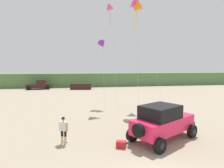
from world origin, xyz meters
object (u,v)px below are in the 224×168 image
at_px(kite_orange_streamer, 138,5).
at_px(cooler_box, 121,144).
at_px(kite_yellow_diamond, 136,8).
at_px(kite_purple_stunt, 111,8).
at_px(distant_pickup, 39,85).
at_px(jeep, 163,121).
at_px(person_watching, 64,129).
at_px(kite_pink_ribbon, 102,45).
at_px(distant_sedan, 81,86).

bearing_deg(kite_orange_streamer, cooler_box, -112.68).
height_order(kite_yellow_diamond, kite_purple_stunt, kite_purple_stunt).
bearing_deg(distant_pickup, jeep, -65.55).
bearing_deg(kite_orange_streamer, person_watching, -131.32).
bearing_deg(cooler_box, kite_pink_ribbon, 110.49).
bearing_deg(jeep, kite_orange_streamer, 83.02).
bearing_deg(kite_yellow_diamond, jeep, -95.10).
bearing_deg(kite_yellow_diamond, kite_purple_stunt, 111.69).
distance_m(kite_yellow_diamond, kite_pink_ribbon, 5.54).
bearing_deg(kite_yellow_diamond, person_watching, -131.70).
bearing_deg(kite_pink_ribbon, kite_yellow_diamond, -42.84).
xyz_separation_m(distant_pickup, kite_purple_stunt, (12.33, -16.77, 11.04)).
xyz_separation_m(distant_sedan, kite_yellow_diamond, (5.60, -19.72, 10.03)).
distance_m(jeep, kite_purple_stunt, 16.79).
distance_m(jeep, kite_pink_ribbon, 12.89).
xyz_separation_m(distant_pickup, kite_pink_ribbon, (10.99, -18.47, 6.27)).
xyz_separation_m(jeep, kite_yellow_diamond, (0.73, 8.17, 9.43)).
bearing_deg(kite_purple_stunt, distant_sedan, 103.97).
bearing_deg(kite_purple_stunt, kite_yellow_diamond, -68.31).
xyz_separation_m(kite_yellow_diamond, kite_orange_streamer, (0.33, 0.48, 0.46)).
bearing_deg(distant_pickup, person_watching, -75.90).
bearing_deg(kite_pink_ribbon, distant_sedan, 98.17).
xyz_separation_m(jeep, kite_orange_streamer, (1.06, 8.65, 9.89)).
distance_m(jeep, person_watching, 6.16).
relative_size(jeep, kite_purple_stunt, 0.40).
xyz_separation_m(jeep, distant_pickup, (-13.46, 29.60, -0.26)).
bearing_deg(distant_pickup, distant_sedan, -11.28).
distance_m(jeep, distant_pickup, 32.51).
bearing_deg(person_watching, kite_orange_streamer, 48.68).
distance_m(distant_pickup, kite_orange_streamer, 27.44).
bearing_deg(jeep, person_watching, 175.75).
xyz_separation_m(jeep, kite_pink_ribbon, (-2.47, 11.13, 6.01)).
distance_m(kite_yellow_diamond, kite_purple_stunt, 5.19).
distance_m(kite_purple_stunt, kite_orange_streamer, 4.80).
relative_size(distant_pickup, kite_pink_ribbon, 0.61).
relative_size(jeep, distant_sedan, 1.19).
distance_m(distant_pickup, distant_sedan, 8.76).
xyz_separation_m(kite_pink_ribbon, kite_orange_streamer, (3.53, -2.48, 3.88)).
distance_m(distant_pickup, kite_purple_stunt, 23.56).
relative_size(kite_pink_ribbon, kite_purple_stunt, 0.62).
xyz_separation_m(person_watching, distant_pickup, (-7.32, 29.14, 0.00)).
height_order(person_watching, kite_yellow_diamond, kite_yellow_diamond).
xyz_separation_m(person_watching, kite_pink_ribbon, (3.67, 10.67, 6.27)).
bearing_deg(kite_yellow_diamond, kite_pink_ribbon, 137.16).
bearing_deg(distant_sedan, jeep, -72.22).
bearing_deg(kite_yellow_diamond, kite_orange_streamer, 55.47).
xyz_separation_m(cooler_box, distant_sedan, (-2.03, 28.57, 0.41)).
relative_size(cooler_box, distant_sedan, 0.13).
bearing_deg(cooler_box, distant_sedan, 116.37).
relative_size(jeep, distant_pickup, 1.04).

